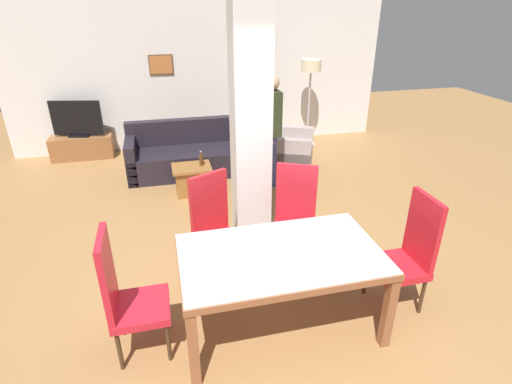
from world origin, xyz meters
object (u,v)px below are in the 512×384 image
dining_table (280,267)px  standing_person (271,124)px  tv_stand (82,147)px  dining_chair_far_left (216,226)px  tv_screen (77,119)px  sofa (186,156)px  bottle (201,160)px  dining_chair_head_left (126,294)px  coffee_table (192,179)px  dining_chair_head_right (409,251)px  dining_chair_far_right (294,216)px  armchair (285,151)px  floor_lamp (311,73)px

dining_table → standing_person: bearing=75.9°
tv_stand → standing_person: size_ratio=0.63×
dining_chair_far_left → tv_stand: 4.51m
dining_chair_far_left → tv_screen: size_ratio=1.28×
sofa → bottle: (0.17, -0.86, 0.23)m
standing_person → dining_chair_head_left: bearing=143.6°
coffee_table → tv_stand: bearing=132.7°
dining_table → dining_chair_far_left: size_ratio=1.50×
dining_chair_far_left → tv_screen: 4.50m
dining_chair_head_right → tv_screen: bearing=36.0°
dining_chair_far_right → sofa: bearing=-46.7°
dining_chair_head_left → dining_chair_head_right: bearing=90.0°
dining_chair_far_right → sofa: (-0.93, 2.93, -0.30)m
armchair → coffee_table: armchair is taller
dining_chair_head_right → bottle: bearing=28.1°
bottle → standing_person: 1.19m
armchair → tv_screen: size_ratio=1.26×
sofa → standing_person: size_ratio=1.13×
coffee_table → bottle: (0.16, 0.02, 0.30)m
dining_chair_far_right → standing_person: bearing=-73.1°
dining_table → dining_chair_head_left: bearing=180.0°
dining_chair_far_left → standing_person: (1.18, 2.12, 0.41)m
sofa → floor_lamp: floor_lamp is taller
tv_screen → coffee_table: bearing=145.2°
dining_chair_head_right → floor_lamp: (0.75, 4.67, 0.83)m
tv_screen → floor_lamp: (4.34, -0.27, 0.68)m
dining_table → floor_lamp: size_ratio=1.02×
dining_table → armchair: 3.83m
dining_chair_head_right → armchair: bearing=0.9°
sofa → dining_chair_far_right: bearing=107.6°
dining_chair_head_left → dining_chair_far_left: bearing=135.7°
dining_chair_far_left → armchair: dining_chair_far_left is taller
dining_chair_far_left → armchair: bearing=-146.6°
sofa → tv_screen: (-1.83, 1.12, 0.45)m
coffee_table → tv_stand: coffee_table is taller
sofa → tv_screen: size_ratio=2.17×
sofa → bottle: sofa is taller
bottle → tv_screen: size_ratio=0.25×
floor_lamp → bottle: bearing=-143.8°
tv_stand → tv_screen: tv_screen is taller
floor_lamp → dining_table: bearing=-113.2°
tv_screen → dining_chair_head_left: bearing=114.6°
bottle → dining_table: bearing=-83.5°
dining_chair_head_left → tv_stand: size_ratio=1.05×
sofa → floor_lamp: (2.50, 0.85, 1.13)m
dining_chair_head_right → armchair: 3.63m
dining_chair_head_right → floor_lamp: 4.81m
armchair → coffee_table: size_ratio=1.95×
tv_stand → floor_lamp: 4.51m
dining_chair_head_left → bottle: 3.11m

